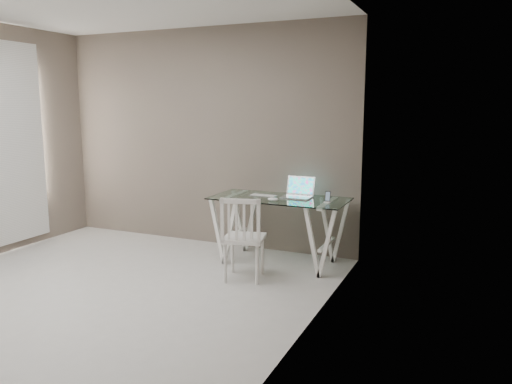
% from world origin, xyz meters
% --- Properties ---
extents(room, '(4.50, 4.52, 2.71)m').
position_xyz_m(room, '(-0.06, 0.02, 1.72)').
color(room, '#B4B1AC').
rests_on(room, ground).
extents(desk, '(1.50, 0.70, 0.75)m').
position_xyz_m(desk, '(1.20, 1.79, 0.38)').
color(desk, silver).
rests_on(desk, ground).
extents(chair, '(0.48, 0.48, 0.87)m').
position_xyz_m(chair, '(1.08, 1.10, 0.48)').
color(chair, silver).
rests_on(chair, ground).
extents(laptop, '(0.32, 0.29, 0.22)m').
position_xyz_m(laptop, '(1.37, 1.93, 0.80)').
color(laptop, silver).
rests_on(laptop, desk).
extents(keyboard, '(0.31, 0.13, 0.01)m').
position_xyz_m(keyboard, '(0.99, 1.83, 0.75)').
color(keyboard, silver).
rests_on(keyboard, desk).
extents(mouse, '(0.12, 0.07, 0.04)m').
position_xyz_m(mouse, '(1.20, 1.59, 0.77)').
color(mouse, white).
rests_on(mouse, desk).
extents(phone_dock, '(0.06, 0.06, 0.12)m').
position_xyz_m(phone_dock, '(1.76, 1.74, 0.78)').
color(phone_dock, white).
rests_on(phone_dock, desk).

